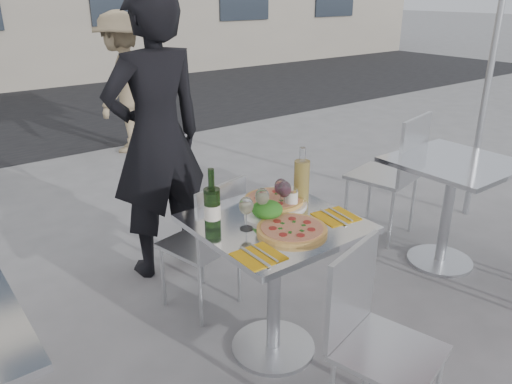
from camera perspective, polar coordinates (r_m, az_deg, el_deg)
ground at (r=2.78m, az=1.96°, el=-17.43°), size 80.00×80.00×0.00m
main_table at (r=2.47m, az=2.13°, el=-7.74°), size 0.72×0.72×0.75m
side_table_right at (r=3.53m, az=21.33°, el=0.14°), size 0.72×0.72×0.75m
chair_far at (r=2.82m, az=-5.30°, el=-5.02°), size 0.45×0.46×0.82m
chair_near at (r=2.15m, az=13.06°, el=-14.96°), size 0.46×0.47×0.83m
side_chair_rfar at (r=3.79m, az=15.73°, el=2.76°), size 0.52×0.53×0.96m
woman_diner at (r=3.18m, az=-11.27°, el=6.00°), size 0.67×0.45×1.82m
pedestrian_b at (r=5.97m, az=-14.95°, el=11.91°), size 1.12×1.14×1.57m
pizza_near at (r=2.27m, az=4.13°, el=-4.26°), size 0.32×0.32×0.02m
pizza_far at (r=2.56m, az=2.05°, el=-1.01°), size 0.34×0.34×0.03m
salad_plate at (r=2.39m, az=1.29°, el=-2.19°), size 0.22×0.22×0.09m
wine_bottle at (r=2.25m, az=-5.02°, el=-1.69°), size 0.07×0.08×0.29m
carafe at (r=2.56m, az=5.24°, el=1.37°), size 0.08×0.08×0.29m
sugar_shaker at (r=2.49m, az=4.07°, el=-0.74°), size 0.06×0.06×0.11m
wineglass_white_a at (r=2.25m, az=-1.13°, el=-1.71°), size 0.07×0.07×0.16m
wineglass_white_b at (r=2.35m, az=0.71°, el=-0.65°), size 0.07×0.07×0.16m
wineglass_red_a at (r=2.44m, az=3.26°, el=0.20°), size 0.07×0.07×0.16m
wineglass_red_b at (r=2.47m, az=2.88°, el=0.47°), size 0.07×0.07×0.16m
napkin_left at (r=2.07m, az=0.28°, el=-7.30°), size 0.18×0.20×0.01m
napkin_right at (r=2.44m, az=9.11°, el=-2.74°), size 0.20×0.20×0.01m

